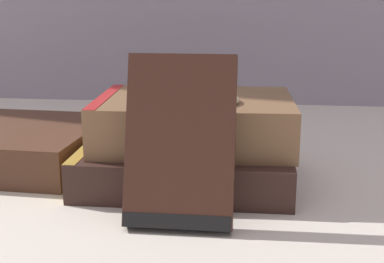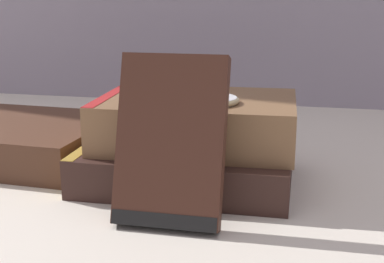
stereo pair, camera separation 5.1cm
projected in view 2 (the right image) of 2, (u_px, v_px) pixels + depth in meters
ground_plane at (151, 184)px, 0.54m from camera, size 3.00×3.00×0.00m
book_flat_bottom at (182, 165)px, 0.54m from camera, size 0.21×0.14×0.04m
book_flat_top at (192, 121)px, 0.54m from camera, size 0.20×0.15×0.05m
book_side_left at (2, 138)px, 0.63m from camera, size 0.25×0.18×0.04m
book_leaning_front at (171, 147)px, 0.44m from camera, size 0.09×0.06×0.14m
pocket_watch at (210, 101)px, 0.51m from camera, size 0.05×0.06×0.01m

